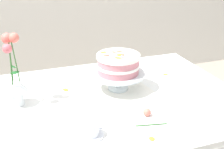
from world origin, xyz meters
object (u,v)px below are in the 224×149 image
teacup (90,130)px  dining_table (109,116)px  flower_vase (15,78)px  fallen_rose (147,113)px  layer_cake (118,64)px  cake_stand (118,76)px

teacup → dining_table: bearing=56.8°
flower_vase → dining_table: bearing=-14.5°
dining_table → fallen_rose: fallen_rose is taller
layer_cake → fallen_rose: bearing=-84.4°
teacup → fallen_rose: teacup is taller
teacup → fallen_rose: size_ratio=0.87×
dining_table → teacup: (-0.17, -0.26, 0.12)m
dining_table → layer_cake: layer_cake is taller
flower_vase → cake_stand: bearing=-0.7°
flower_vase → fallen_rose: bearing=-29.4°
fallen_rose → flower_vase: bearing=150.6°
cake_stand → layer_cake: bearing=-176.7°
cake_stand → fallen_rose: bearing=-84.5°
cake_stand → flower_vase: size_ratio=0.80×
dining_table → fallen_rose: (0.12, -0.20, 0.11)m
dining_table → fallen_rose: size_ratio=10.02×
fallen_rose → teacup: bearing=-168.0°
teacup → layer_cake: bearing=54.6°
layer_cake → flower_vase: bearing=179.3°
cake_stand → layer_cake: layer_cake is taller
teacup → flower_vase: bearing=125.2°
dining_table → cake_stand: bearing=49.6°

